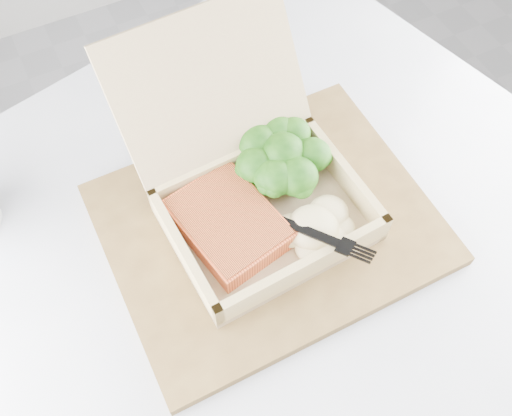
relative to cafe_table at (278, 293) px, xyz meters
name	(u,v)px	position (x,y,z in m)	size (l,w,h in m)	color
cafe_table	(278,293)	(0.00, 0.00, 0.00)	(0.97, 0.97, 0.73)	black
serving_tray	(268,224)	(-0.01, 0.02, 0.20)	(0.38, 0.31, 0.02)	brown
takeout_container	(248,174)	(-0.02, 0.06, 0.25)	(0.24, 0.28, 0.19)	tan
salmon_fillet	(228,223)	(-0.06, 0.02, 0.23)	(0.10, 0.13, 0.03)	orange
broccoli_pile	(283,160)	(0.03, 0.07, 0.24)	(0.12, 0.12, 0.04)	#327119
mashed_potatoes	(313,228)	(0.02, -0.03, 0.23)	(0.10, 0.08, 0.03)	beige
plastic_fork	(286,220)	(-0.01, -0.01, 0.24)	(0.08, 0.13, 0.03)	black
receipt	(154,131)	(-0.08, 0.22, 0.19)	(0.07, 0.13, 0.00)	white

